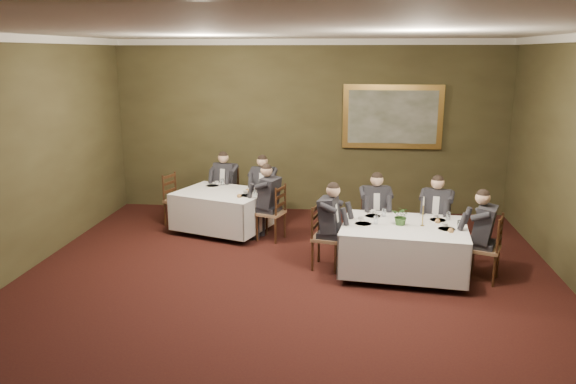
% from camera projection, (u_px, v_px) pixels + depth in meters
% --- Properties ---
extents(ground, '(10.00, 10.00, 0.00)m').
position_uv_depth(ground, '(278.00, 316.00, 7.09)').
color(ground, black).
rests_on(ground, ground).
extents(ceiling, '(8.00, 10.00, 0.10)m').
position_uv_depth(ceiling, '(277.00, 29.00, 6.24)').
color(ceiling, silver).
rests_on(ceiling, back_wall).
extents(back_wall, '(8.00, 0.10, 3.50)m').
position_uv_depth(back_wall, '(309.00, 127.00, 11.48)').
color(back_wall, '#36301B').
rests_on(back_wall, ground).
extents(crown_molding, '(8.00, 10.00, 0.12)m').
position_uv_depth(crown_molding, '(277.00, 34.00, 6.25)').
color(crown_molding, white).
rests_on(crown_molding, back_wall).
extents(table_main, '(1.96, 1.58, 0.67)m').
position_uv_depth(table_main, '(403.00, 245.00, 8.36)').
color(table_main, black).
rests_on(table_main, ground).
extents(table_second, '(1.92, 1.68, 0.67)m').
position_uv_depth(table_second, '(223.00, 208.00, 10.33)').
color(table_second, black).
rests_on(table_second, ground).
extents(chair_main_backleft, '(0.48, 0.47, 1.00)m').
position_uv_depth(chair_main_backleft, '(374.00, 234.00, 9.39)').
color(chair_main_backleft, brown).
rests_on(chair_main_backleft, ground).
extents(diner_main_backleft, '(0.45, 0.52, 1.35)m').
position_uv_depth(diner_main_backleft, '(375.00, 221.00, 9.32)').
color(diner_main_backleft, black).
rests_on(diner_main_backleft, chair_main_backleft).
extents(chair_main_backright, '(0.53, 0.52, 1.00)m').
position_uv_depth(chair_main_backright, '(435.00, 238.00, 9.18)').
color(chair_main_backright, brown).
rests_on(chair_main_backright, ground).
extents(diner_main_backright, '(0.51, 0.57, 1.35)m').
position_uv_depth(diner_main_backright, '(435.00, 225.00, 9.12)').
color(diner_main_backright, black).
rests_on(diner_main_backright, chair_main_backright).
extents(chair_main_endleft, '(0.50, 0.51, 1.00)m').
position_uv_depth(chair_main_endleft, '(326.00, 250.00, 8.64)').
color(chair_main_endleft, brown).
rests_on(chair_main_endleft, ground).
extents(diner_main_endleft, '(0.55, 0.49, 1.35)m').
position_uv_depth(diner_main_endleft, '(327.00, 236.00, 8.58)').
color(diner_main_endleft, black).
rests_on(diner_main_endleft, chair_main_endleft).
extents(chair_main_endright, '(0.55, 0.56, 1.00)m').
position_uv_depth(chair_main_endright, '(484.00, 262.00, 8.15)').
color(chair_main_endright, brown).
rests_on(chair_main_endright, ground).
extents(diner_main_endright, '(0.59, 0.54, 1.35)m').
position_uv_depth(diner_main_endright, '(484.00, 247.00, 8.10)').
color(diner_main_endright, black).
rests_on(diner_main_endright, chair_main_endright).
extents(chair_sec_backleft, '(0.52, 0.50, 1.00)m').
position_uv_depth(chair_sec_backleft, '(226.00, 204.00, 11.27)').
color(chair_sec_backleft, brown).
rests_on(chair_sec_backleft, ground).
extents(diner_sec_backleft, '(0.49, 0.55, 1.35)m').
position_uv_depth(diner_sec_backleft, '(226.00, 193.00, 11.20)').
color(diner_sec_backleft, black).
rests_on(diner_sec_backleft, chair_sec_backleft).
extents(chair_sec_backright, '(0.48, 0.47, 1.00)m').
position_uv_depth(chair_sec_backright, '(264.00, 209.00, 10.91)').
color(chair_sec_backright, brown).
rests_on(chair_sec_backright, ground).
extents(diner_sec_backright, '(0.45, 0.52, 1.35)m').
position_uv_depth(diner_sec_backright, '(264.00, 198.00, 10.85)').
color(diner_sec_backright, black).
rests_on(diner_sec_backright, chair_sec_backright).
extents(chair_sec_endright, '(0.54, 0.55, 1.00)m').
position_uv_depth(chair_sec_endright, '(272.00, 224.00, 9.95)').
color(chair_sec_endright, brown).
rests_on(chair_sec_endright, ground).
extents(diner_sec_endright, '(0.58, 0.53, 1.35)m').
position_uv_depth(diner_sec_endright, '(271.00, 211.00, 9.90)').
color(diner_sec_endright, black).
rests_on(diner_sec_endright, chair_sec_endright).
extents(chair_sec_endleft, '(0.54, 0.55, 1.00)m').
position_uv_depth(chair_sec_endleft, '(178.00, 210.00, 10.80)').
color(chair_sec_endleft, brown).
rests_on(chair_sec_endleft, ground).
extents(centerpiece, '(0.34, 0.33, 0.30)m').
position_uv_depth(centerpiece, '(401.00, 215.00, 8.26)').
color(centerpiece, '#2D5926').
rests_on(centerpiece, table_main).
extents(candlestick, '(0.07, 0.07, 0.45)m').
position_uv_depth(candlestick, '(423.00, 215.00, 8.22)').
color(candlestick, '#A98A33').
rests_on(candlestick, table_main).
extents(place_setting_table_main, '(0.33, 0.31, 0.14)m').
position_uv_depth(place_setting_table_main, '(376.00, 214.00, 8.76)').
color(place_setting_table_main, white).
rests_on(place_setting_table_main, table_main).
extents(place_setting_table_second, '(0.33, 0.31, 0.14)m').
position_uv_depth(place_setting_table_second, '(215.00, 184.00, 10.74)').
color(place_setting_table_second, white).
rests_on(place_setting_table_second, table_second).
extents(painting, '(1.97, 0.09, 1.27)m').
position_uv_depth(painting, '(392.00, 117.00, 11.19)').
color(painting, gold).
rests_on(painting, back_wall).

